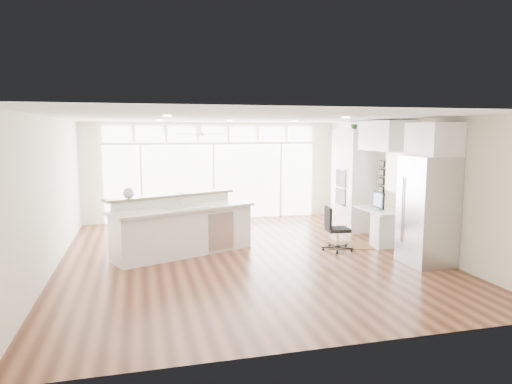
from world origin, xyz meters
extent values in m
cube|color=#462315|center=(0.00, 0.00, -0.01)|extent=(7.00, 8.00, 0.02)
cube|color=white|center=(0.00, 0.00, 2.70)|extent=(7.00, 8.00, 0.02)
cube|color=white|center=(0.00, 4.00, 1.35)|extent=(7.00, 0.04, 2.70)
cube|color=white|center=(0.00, -4.00, 1.35)|extent=(7.00, 0.04, 2.70)
cube|color=white|center=(-3.50, 0.00, 1.35)|extent=(0.04, 8.00, 2.70)
cube|color=white|center=(3.50, 0.00, 1.35)|extent=(0.04, 8.00, 2.70)
cube|color=white|center=(0.00, 3.94, 1.05)|extent=(5.80, 0.06, 2.08)
cube|color=white|center=(0.00, 3.94, 2.38)|extent=(5.90, 0.06, 0.40)
cube|color=white|center=(3.46, 0.30, 1.55)|extent=(0.04, 0.85, 0.85)
cube|color=white|center=(-0.50, 2.80, 2.48)|extent=(1.16, 1.16, 0.32)
cube|color=beige|center=(0.00, 0.20, 2.68)|extent=(3.40, 3.00, 0.02)
cube|color=white|center=(3.17, 1.80, 1.25)|extent=(0.64, 1.20, 2.50)
cube|color=white|center=(3.13, 0.30, 0.38)|extent=(0.72, 1.30, 0.76)
cube|color=white|center=(3.17, 0.30, 2.35)|extent=(0.64, 1.30, 0.64)
cube|color=#B7B7BC|center=(3.11, -1.35, 1.00)|extent=(0.76, 0.90, 2.00)
cube|color=white|center=(3.17, -1.35, 2.30)|extent=(0.64, 0.90, 0.60)
cube|color=black|center=(3.46, 0.92, 1.40)|extent=(0.06, 0.22, 0.80)
cube|color=white|center=(-1.17, 0.46, 0.58)|extent=(3.12, 2.13, 1.16)
cube|color=#3C2413|center=(2.34, 0.27, 0.01)|extent=(1.15, 0.97, 0.01)
cube|color=black|center=(1.94, -0.05, 0.45)|extent=(0.52, 0.49, 0.90)
sphere|color=silver|center=(-2.20, 0.47, 1.27)|extent=(0.26, 0.26, 0.21)
cube|color=black|center=(3.05, 0.30, 0.96)|extent=(0.12, 0.49, 0.41)
cube|color=silver|center=(2.88, 0.30, 0.77)|extent=(0.14, 0.33, 0.02)
imported|color=#264F22|center=(3.17, 1.80, 2.61)|extent=(0.27, 0.30, 0.23)
camera|label=1|loc=(-1.98, -8.54, 2.43)|focal=32.00mm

